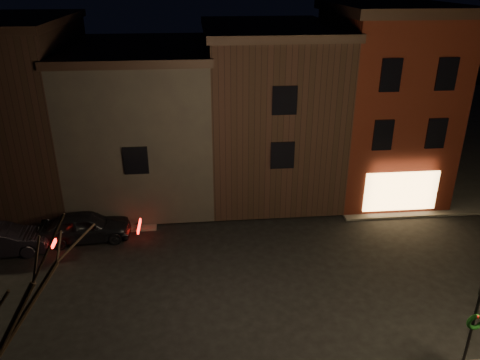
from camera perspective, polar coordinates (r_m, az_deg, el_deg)
The scene contains 9 objects.
ground at distance 20.36m, azimuth 3.39°, elevation -12.56°, with size 120.00×120.00×0.00m, color black.
sidewalk_far_right at distance 44.38m, azimuth 25.64°, elevation 5.85°, with size 30.00×30.00×0.12m, color #2D2B28.
corner_building at distance 28.58m, azimuth 16.91°, elevation 9.39°, with size 6.50×8.50×10.50m.
row_building_a at distance 27.93m, azimuth 3.39°, elevation 8.85°, with size 7.30×10.30×9.40m.
row_building_b at distance 27.90m, azimuth -11.64°, elevation 7.31°, with size 7.80×10.30×8.40m.
row_building_c at distance 29.38m, azimuth -26.08°, elevation 7.72°, with size 7.30×10.30×9.90m.
traffic_signal at distance 16.42m, azimuth 27.19°, elevation -13.61°, with size 0.58×0.38×4.05m.
parked_car_a at distance 24.20m, azimuth -18.28°, elevation -5.38°, with size 1.73×4.30×1.47m, color black.
parked_car_b at distance 24.56m, azimuth -27.15°, elevation -6.59°, with size 1.49×4.28×1.41m, color black.
Camera 1 is at (-2.78, -16.13, 12.11)m, focal length 35.00 mm.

